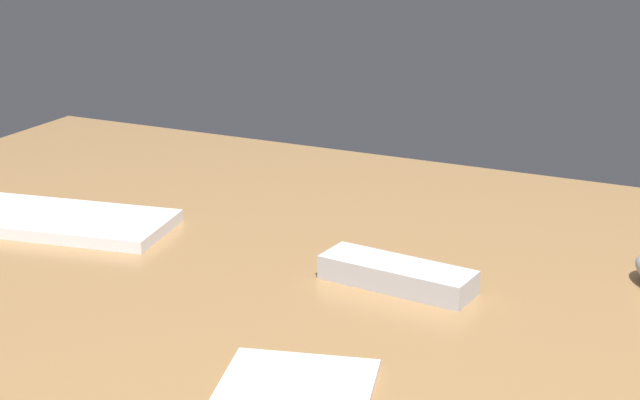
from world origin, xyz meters
The scene contains 4 objects.
desk centered at (0.00, 0.00, 1.00)cm, with size 140.00×84.00×2.00cm, color olive.
keyboard centered at (-40.32, -6.53, 2.75)cm, with size 42.06×12.02×1.51cm, color white.
tv_remote centered at (11.13, -4.84, 3.29)cm, with size 16.58×5.24×2.59cm, color #B7B7BC.
notepad centered at (11.45, -28.65, 2.34)cm, with size 12.92×9.55×0.67cm, color white.
Camera 1 is at (46.29, -97.25, 44.02)cm, focal length 56.76 mm.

